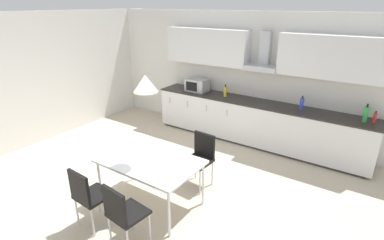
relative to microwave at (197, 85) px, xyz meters
The scene contains 16 objects.
ground_plane 2.87m from the microwave, 73.26° to the right, with size 9.40×8.60×0.02m, color beige.
wall_back 0.89m from the microwave, 25.56° to the left, with size 7.52×0.10×2.65m, color silver.
wall_left 3.52m from the microwave, 133.45° to the right, with size 0.10×6.88×2.65m, color silver.
kitchen_counter 1.56m from the microwave, ahead, with size 4.51×0.66×0.91m.
backsplash_tile 1.48m from the microwave, 11.89° to the left, with size 4.49×0.02×0.56m, color silver.
upper_wall_cabinets 1.69m from the microwave, ahead, with size 4.49×0.40×0.75m.
microwave is the anchor object (origin of this frame).
bottle_red 3.52m from the microwave, ahead, with size 0.06×0.06×0.21m.
bottle_green 3.38m from the microwave, ahead, with size 0.08×0.08×0.32m.
bottle_blue 2.33m from the microwave, ahead, with size 0.07×0.07×0.27m.
bottle_yellow 0.73m from the microwave, ahead, with size 0.07×0.07×0.26m.
dining_table 3.00m from the microwave, 69.86° to the right, with size 1.40×0.92×0.72m.
chair_near_left 3.74m from the microwave, 79.04° to the right, with size 0.42×0.42×0.87m.
chair_far_right 2.43m from the microwave, 55.43° to the right, with size 0.42×0.42×0.87m.
chair_near_right 3.90m from the microwave, 69.86° to the right, with size 0.44×0.44×0.87m.
pendant_lamp 3.07m from the microwave, 69.86° to the right, with size 0.32×0.32×0.22m, color silver.
Camera 1 is at (2.83, -2.99, 2.79)m, focal length 28.00 mm.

